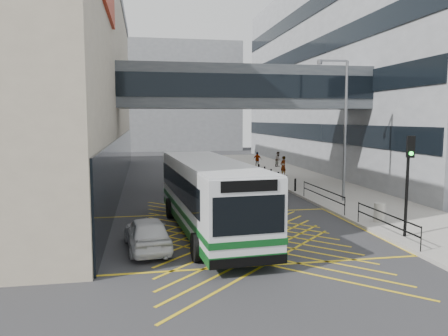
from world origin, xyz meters
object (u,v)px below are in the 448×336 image
street_lamp (342,122)px  litter_bin (379,212)px  traffic_light (409,172)px  car_silver (228,178)px  pedestrian_b (278,159)px  car_white (147,233)px  car_dark (215,180)px  pedestrian_a (283,166)px  bus (209,194)px  pedestrian_c (257,160)px

street_lamp → litter_bin: (-0.59, -5.67, -4.46)m
traffic_light → street_lamp: street_lamp is taller
car_silver → pedestrian_b: pedestrian_b is taller
car_white → car_dark: 15.06m
litter_bin → car_white: bearing=-169.4°
car_white → litter_bin: bearing=-176.3°
pedestrian_a → pedestrian_b: 7.85m
car_silver → litter_bin: car_silver is taller
traffic_light → pedestrian_a: bearing=102.4°
pedestrian_a → car_white: bearing=26.5°
bus → car_silver: bus is taller
car_dark → pedestrian_b: size_ratio=3.08×
car_silver → traffic_light: traffic_light is taller
pedestrian_a → traffic_light: bearing=54.8°
car_white → pedestrian_b: bearing=-124.2°
bus → traffic_light: 8.81m
car_dark → pedestrian_c: size_ratio=3.07×
car_silver → litter_bin: (4.93, -14.08, 0.01)m
car_white → litter_bin: (11.41, 2.14, -0.06)m
pedestrian_b → street_lamp: bearing=-136.9°
bus → car_white: (-2.84, -2.30, -1.10)m
car_dark → car_white: bearing=56.2°
pedestrian_a → pedestrian_c: (-0.35, 7.72, -0.09)m
street_lamp → pedestrian_c: size_ratio=5.45×
litter_bin → pedestrian_a: (0.79, 17.75, 0.42)m
bus → street_lamp: size_ratio=1.40×
bus → pedestrian_a: 19.94m
street_lamp → pedestrian_a: bearing=93.8°
car_white → car_silver: car_white is taller
car_dark → pedestrian_c: 15.04m
car_white → car_silver: bearing=-118.7°
car_silver → bus: bearing=72.7°
car_white → car_dark: bearing=-116.7°
street_lamp → pedestrian_b: (2.14, 19.69, -4.14)m
pedestrian_b → pedestrian_c: 2.29m
litter_bin → pedestrian_c: size_ratio=0.60×
car_white → pedestrian_a: (12.20, 19.89, 0.35)m
car_white → car_silver: 17.46m
bus → pedestrian_c: size_ratio=7.65×
traffic_light → pedestrian_b: bearing=99.3°
bus → car_dark: (2.24, 11.88, -1.04)m
street_lamp → pedestrian_b: 20.23m
car_dark → pedestrian_b: bearing=-138.2°
car_dark → pedestrian_a: pedestrian_a is taller
car_dark → pedestrian_b: (9.05, 13.32, 0.19)m
traffic_light → litter_bin: (0.36, 2.80, -2.38)m
traffic_light → street_lamp: (0.95, 8.47, 2.08)m
street_lamp → car_dark: bearing=142.1°
car_white → pedestrian_c: 30.04m
pedestrian_c → car_white: bearing=99.2°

